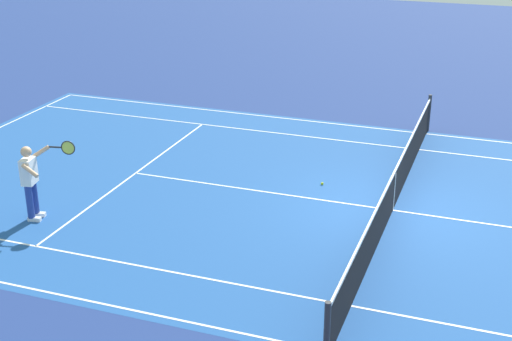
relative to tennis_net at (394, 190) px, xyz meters
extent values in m
plane|color=navy|center=(0.00, 0.00, -0.49)|extent=(60.00, 60.00, 0.00)
cube|color=#1E4C93|center=(0.00, 0.00, -0.49)|extent=(24.20, 11.40, 0.00)
cube|color=white|center=(0.00, -5.50, -0.49)|extent=(23.80, 0.05, 0.01)
cube|color=white|center=(0.00, -4.11, -0.49)|extent=(23.80, 0.05, 0.01)
cube|color=white|center=(0.00, 4.11, -0.49)|extent=(23.80, 0.05, 0.01)
cube|color=white|center=(6.40, 0.00, -0.49)|extent=(0.05, 8.22, 0.01)
cube|color=white|center=(0.00, 0.00, -0.49)|extent=(12.80, 0.05, 0.01)
cylinder|color=#2D2D33|center=(0.00, -5.80, 0.05)|extent=(0.10, 0.10, 1.08)
cylinder|color=#2D2D33|center=(0.00, 5.80, 0.05)|extent=(0.10, 0.10, 1.08)
cube|color=black|center=(0.00, 0.00, -0.05)|extent=(0.02, 11.60, 0.88)
cube|color=white|center=(0.00, 0.00, 0.46)|extent=(0.04, 11.60, 0.06)
cube|color=white|center=(0.00, 0.00, -0.05)|extent=(0.04, 0.06, 0.88)
cylinder|color=navy|center=(7.18, 3.15, -0.04)|extent=(0.15, 0.15, 0.74)
cube|color=white|center=(7.12, 3.14, -0.45)|extent=(0.30, 0.16, 0.09)
cylinder|color=navy|center=(7.23, 2.92, -0.04)|extent=(0.15, 0.15, 0.74)
cube|color=white|center=(7.17, 2.91, -0.45)|extent=(0.30, 0.16, 0.09)
cube|color=white|center=(7.20, 3.04, 0.61)|extent=(0.31, 0.42, 0.56)
sphere|color=#DBAA84|center=(7.20, 3.04, 1.04)|extent=(0.23, 0.23, 0.23)
cylinder|color=#DBAA84|center=(6.98, 3.27, 0.74)|extent=(0.42, 0.14, 0.26)
cylinder|color=#DBAA84|center=(7.09, 2.73, 0.94)|extent=(0.40, 0.29, 0.30)
cylinder|color=#232326|center=(6.79, 2.60, 1.05)|extent=(0.28, 0.09, 0.04)
torus|color=#232326|center=(6.51, 2.54, 1.05)|extent=(0.31, 0.09, 0.31)
cylinder|color=#C6D84C|center=(6.51, 2.54, 1.05)|extent=(0.27, 0.06, 0.27)
sphere|color=#CCE01E|center=(1.84, -0.86, -0.46)|extent=(0.07, 0.07, 0.07)
camera|label=1|loc=(-2.08, 14.66, 6.31)|focal=50.77mm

